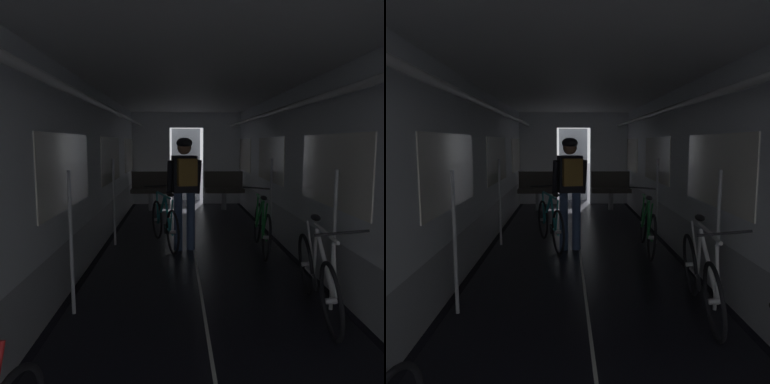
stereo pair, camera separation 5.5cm
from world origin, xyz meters
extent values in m
cube|color=black|center=(-1.41, 3.25, 0.00)|extent=(0.08, 11.50, 0.01)
cube|color=black|center=(1.41, 3.25, 0.00)|extent=(0.08, 11.50, 0.01)
cube|color=beige|center=(0.00, 3.25, 0.00)|extent=(0.03, 11.27, 0.00)
cube|color=#9EA0A5|center=(-1.51, 3.25, 0.30)|extent=(0.12, 11.50, 0.60)
cube|color=silver|center=(-1.51, 3.25, 1.53)|extent=(0.12, 11.50, 1.85)
cube|color=white|center=(-1.45, 2.67, 1.35)|extent=(0.02, 1.90, 0.80)
cube|color=white|center=(-1.45, 5.55, 1.35)|extent=(0.02, 1.90, 0.80)
cube|color=white|center=(-1.45, 8.42, 1.35)|extent=(0.02, 1.90, 0.80)
cube|color=yellow|center=(-1.45, 3.18, 1.35)|extent=(0.01, 0.20, 0.28)
cylinder|color=white|center=(-1.17, 3.25, 2.10)|extent=(0.07, 11.04, 0.07)
cylinder|color=#B7BABF|center=(-1.27, 2.10, 0.70)|extent=(0.04, 0.04, 1.40)
cylinder|color=#B7BABF|center=(-1.27, 4.70, 0.70)|extent=(0.04, 0.04, 1.40)
cube|color=#9EA0A5|center=(1.51, 3.25, 0.30)|extent=(0.12, 11.50, 0.60)
cube|color=silver|center=(1.51, 3.25, 1.53)|extent=(0.12, 11.50, 1.85)
cube|color=white|center=(1.45, 2.67, 1.35)|extent=(0.02, 1.90, 0.80)
cube|color=white|center=(1.45, 5.55, 1.35)|extent=(0.02, 1.90, 0.80)
cube|color=white|center=(1.45, 8.42, 1.35)|extent=(0.02, 1.90, 0.80)
cube|color=yellow|center=(1.45, 2.94, 1.35)|extent=(0.01, 0.20, 0.28)
cylinder|color=white|center=(1.17, 3.25, 2.10)|extent=(0.07, 11.04, 0.07)
cylinder|color=#B7BABF|center=(1.27, 2.10, 0.70)|extent=(0.04, 0.04, 1.40)
cylinder|color=#B7BABF|center=(1.27, 4.70, 0.70)|extent=(0.04, 0.04, 1.40)
cube|color=silver|center=(-0.95, 9.06, 1.23)|extent=(1.00, 0.12, 2.45)
cube|color=silver|center=(0.95, 9.06, 1.23)|extent=(1.00, 0.12, 2.45)
cube|color=silver|center=(0.00, 9.06, 2.25)|extent=(0.90, 0.12, 0.40)
cube|color=#4C4F54|center=(0.00, 9.76, 1.03)|extent=(0.81, 0.04, 2.05)
cube|color=white|center=(0.00, 3.25, 2.51)|extent=(3.14, 11.62, 0.12)
cylinder|color=gray|center=(-0.90, 8.00, 0.22)|extent=(0.12, 0.12, 0.44)
cube|color=#47423D|center=(-0.90, 8.00, 0.49)|extent=(0.96, 0.44, 0.10)
cube|color=#47423D|center=(-0.90, 8.19, 0.74)|extent=(0.96, 0.08, 0.40)
torus|color=gray|center=(-1.33, 8.22, 0.94)|extent=(0.14, 0.14, 0.02)
cylinder|color=gray|center=(0.90, 8.00, 0.22)|extent=(0.12, 0.12, 0.44)
cube|color=#47423D|center=(0.90, 8.00, 0.49)|extent=(0.96, 0.44, 0.10)
cube|color=#47423D|center=(0.90, 8.19, 0.74)|extent=(0.96, 0.08, 0.40)
torus|color=gray|center=(0.47, 8.22, 0.94)|extent=(0.14, 0.14, 0.02)
torus|color=black|center=(1.15, 2.53, 0.33)|extent=(0.18, 0.68, 0.67)
cylinder|color=#B2B2B7|center=(1.15, 2.53, 0.33)|extent=(0.10, 0.06, 0.06)
torus|color=black|center=(1.03, 1.52, 0.33)|extent=(0.18, 0.68, 0.67)
cylinder|color=#B2B2B7|center=(1.03, 1.52, 0.33)|extent=(0.10, 0.06, 0.06)
cylinder|color=silver|center=(1.09, 1.83, 0.55)|extent=(0.05, 0.55, 0.56)
cylinder|color=silver|center=(1.14, 2.23, 0.55)|extent=(0.13, 0.34, 0.55)
cylinder|color=silver|center=(1.14, 1.98, 0.82)|extent=(0.13, 0.82, 0.04)
cylinder|color=silver|center=(1.17, 2.46, 0.57)|extent=(0.06, 0.17, 0.49)
cylinder|color=silver|center=(1.12, 2.31, 0.31)|extent=(0.08, 0.45, 0.07)
cylinder|color=silver|center=(1.06, 1.54, 0.57)|extent=(0.09, 0.08, 0.49)
cylinder|color=black|center=(1.09, 2.08, 0.29)|extent=(0.05, 0.17, 0.17)
ellipsoid|color=black|center=(1.19, 2.40, 0.88)|extent=(0.12, 0.25, 0.07)
cylinder|color=black|center=(1.09, 1.52, 0.91)|extent=(0.44, 0.07, 0.07)
torus|color=black|center=(0.99, 3.75, 0.33)|extent=(0.13, 0.67, 0.67)
cylinder|color=#B2B2B7|center=(0.99, 3.75, 0.33)|extent=(0.10, 0.06, 0.06)
torus|color=black|center=(1.07, 4.76, 0.33)|extent=(0.13, 0.67, 0.67)
cylinder|color=#B2B2B7|center=(1.07, 4.76, 0.33)|extent=(0.10, 0.06, 0.06)
cylinder|color=#1E8438|center=(1.03, 4.45, 0.55)|extent=(0.05, 0.54, 0.56)
cylinder|color=#1E8438|center=(1.00, 4.04, 0.55)|extent=(0.10, 0.34, 0.55)
cylinder|color=#1E8438|center=(1.01, 4.30, 0.82)|extent=(0.10, 0.82, 0.04)
cylinder|color=#1E8438|center=(0.98, 3.82, 0.58)|extent=(0.04, 0.17, 0.49)
cylinder|color=#1E8438|center=(1.01, 3.97, 0.31)|extent=(0.06, 0.45, 0.07)
cylinder|color=#1E8438|center=(1.06, 4.73, 0.58)|extent=(0.07, 0.09, 0.49)
cylinder|color=black|center=(1.03, 4.19, 0.29)|extent=(0.04, 0.17, 0.17)
ellipsoid|color=black|center=(0.97, 3.87, 0.88)|extent=(0.11, 0.25, 0.07)
cylinder|color=black|center=(1.04, 4.76, 0.92)|extent=(0.44, 0.06, 0.05)
cylinder|color=#384C75|center=(-0.24, 4.35, 0.45)|extent=(0.13, 0.13, 0.90)
cylinder|color=#384C75|center=(-0.05, 4.39, 0.45)|extent=(0.13, 0.13, 0.90)
cube|color=black|center=(-0.15, 4.37, 1.18)|extent=(0.40, 0.29, 0.56)
cylinder|color=black|center=(-0.37, 4.34, 1.13)|extent=(0.13, 0.21, 0.53)
cylinder|color=black|center=(0.06, 4.43, 1.13)|extent=(0.13, 0.21, 0.53)
sphere|color=#9E7051|center=(-0.15, 4.37, 1.58)|extent=(0.21, 0.21, 0.21)
ellipsoid|color=black|center=(-0.15, 4.37, 1.65)|extent=(0.29, 0.32, 0.16)
cube|color=olive|center=(-0.11, 4.20, 1.22)|extent=(0.31, 0.22, 0.40)
torus|color=black|center=(-0.33, 4.13, 0.33)|extent=(0.22, 0.65, 0.67)
cylinder|color=#B2B2B7|center=(-0.33, 4.13, 0.33)|extent=(0.10, 0.07, 0.05)
torus|color=black|center=(-0.61, 5.11, 0.33)|extent=(0.22, 0.65, 0.67)
cylinder|color=#B2B2B7|center=(-0.61, 5.11, 0.33)|extent=(0.10, 0.07, 0.05)
cylinder|color=teal|center=(-0.52, 4.81, 0.55)|extent=(0.19, 0.53, 0.56)
cylinder|color=teal|center=(-0.41, 4.41, 0.55)|extent=(0.13, 0.34, 0.55)
cylinder|color=teal|center=(-0.48, 4.66, 0.82)|extent=(0.26, 0.80, 0.03)
cylinder|color=teal|center=(-0.35, 4.20, 0.58)|extent=(0.07, 0.16, 0.49)
cylinder|color=teal|center=(-0.39, 4.34, 0.31)|extent=(0.15, 0.44, 0.07)
cylinder|color=teal|center=(-0.60, 5.08, 0.58)|extent=(0.05, 0.09, 0.49)
cylinder|color=black|center=(-0.45, 4.56, 0.29)|extent=(0.06, 0.17, 0.17)
ellipsoid|color=black|center=(-0.36, 4.24, 0.88)|extent=(0.15, 0.26, 0.06)
cylinder|color=black|center=(-0.60, 5.10, 0.92)|extent=(0.43, 0.14, 0.02)
camera|label=1|loc=(-0.26, -1.61, 1.65)|focal=36.91mm
camera|label=2|loc=(-0.20, -1.61, 1.65)|focal=36.91mm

